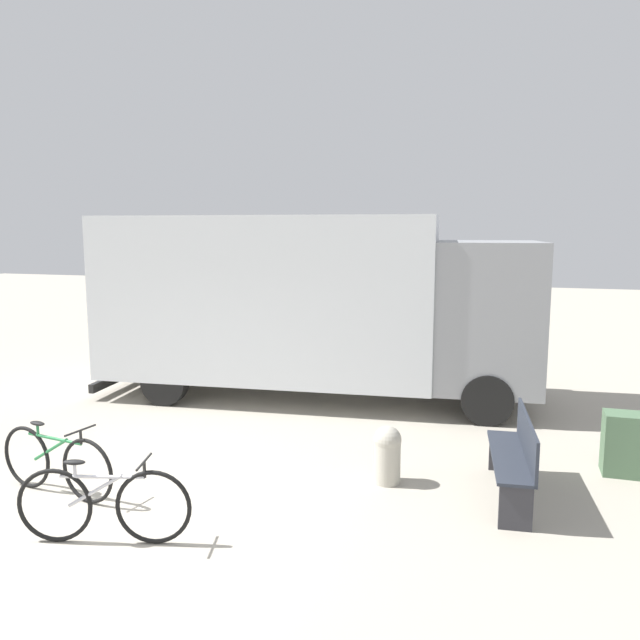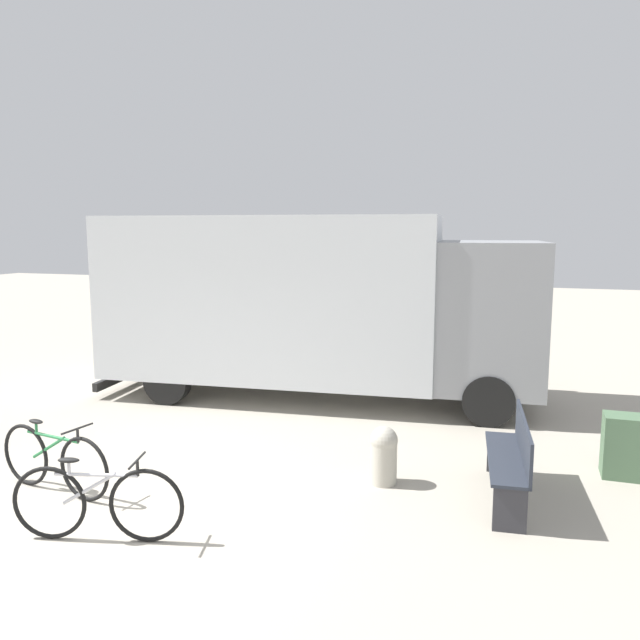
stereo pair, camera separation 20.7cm
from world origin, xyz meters
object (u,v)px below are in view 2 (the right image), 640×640
bicycle_near (54,460)px  bicycle_middle (97,502)px  park_bench (513,455)px  delivery_truck (312,300)px  utility_box (632,447)px  bollard_near_bench (384,453)px

bicycle_near → bicycle_middle: size_ratio=1.02×
park_bench → bicycle_middle: 4.51m
delivery_truck → park_bench: 5.23m
utility_box → bicycle_middle: bearing=-147.0°
bicycle_middle → bollard_near_bench: 3.30m
bollard_near_bench → park_bench: bearing=0.3°
delivery_truck → bicycle_near: (-1.47, -5.03, -1.40)m
bicycle_middle → bollard_near_bench: (2.39, 2.28, -0.02)m
delivery_truck → bicycle_near: size_ratio=4.62×
delivery_truck → utility_box: (5.03, -2.39, -1.40)m
bollard_near_bench → utility_box: size_ratio=0.90×
bicycle_near → utility_box: bearing=31.0°
park_bench → utility_box: 1.80m
delivery_truck → utility_box: size_ratio=10.10×
park_bench → bollard_near_bench: (-1.50, -0.01, -0.15)m
bollard_near_bench → utility_box: 3.11m
park_bench → bicycle_near: 5.33m
delivery_truck → park_bench: (3.64, -3.53, -1.27)m
utility_box → bollard_near_bench: bearing=-158.4°
bicycle_near → utility_box: size_ratio=2.19×
bicycle_near → bicycle_middle: same height
park_bench → bicycle_near: size_ratio=1.02×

